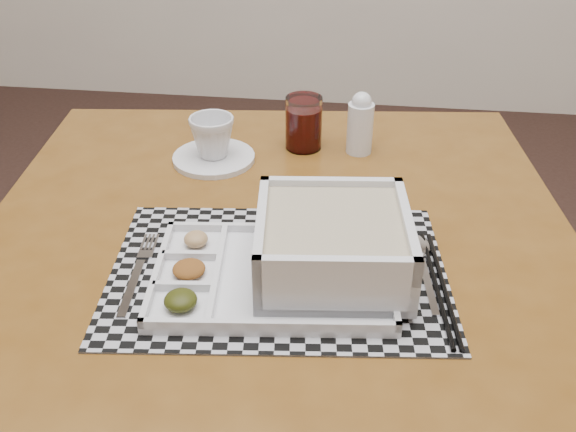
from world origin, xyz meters
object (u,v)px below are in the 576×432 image
(dining_table, at_px, (277,267))
(creamer_bottle, at_px, (360,124))
(serving_tray, at_px, (319,253))
(cup, at_px, (212,137))
(juice_glass, at_px, (304,125))

(dining_table, relative_size, creamer_bottle, 8.51)
(serving_tray, distance_m, cup, 0.39)
(serving_tray, relative_size, creamer_bottle, 3.06)
(cup, bearing_deg, juice_glass, 9.32)
(dining_table, relative_size, juice_glass, 9.99)
(dining_table, distance_m, juice_glass, 0.31)
(juice_glass, distance_m, creamer_bottle, 0.11)
(dining_table, bearing_deg, serving_tray, -56.03)
(cup, distance_m, creamer_bottle, 0.27)
(dining_table, distance_m, cup, 0.28)
(juice_glass, relative_size, creamer_bottle, 0.85)
(dining_table, distance_m, creamer_bottle, 0.33)
(cup, relative_size, creamer_bottle, 0.69)
(cup, xyz_separation_m, juice_glass, (0.16, 0.07, -0.00))
(serving_tray, height_order, juice_glass, same)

